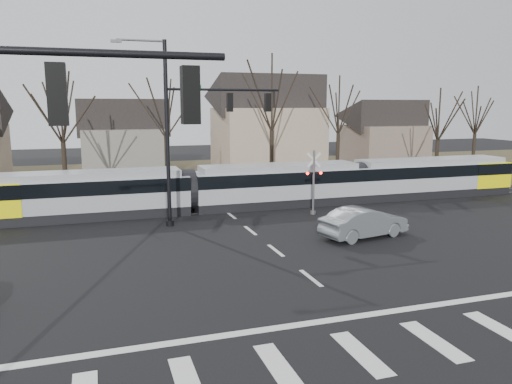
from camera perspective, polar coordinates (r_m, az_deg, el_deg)
name	(u,v)px	position (r m, az deg, el deg)	size (l,w,h in m)	color
ground	(334,296)	(18.40, 8.89, -11.68)	(140.00, 140.00, 0.00)	black
grass_verge	(182,177)	(48.34, -8.47, 1.74)	(140.00, 28.00, 0.01)	#38331E
crosswalk	(398,347)	(15.26, 15.97, -16.64)	(27.00, 2.60, 0.01)	silver
stop_line	(359,316)	(16.94, 11.72, -13.70)	(28.00, 0.35, 0.01)	silver
lane_dashes	(223,209)	(32.89, -3.78, -1.96)	(0.18, 30.00, 0.01)	silver
rail_pair	(224,209)	(32.69, -3.69, -1.99)	(90.00, 1.52, 0.06)	#59595E
tram	(277,183)	(33.71, 2.40, 1.00)	(37.36, 2.77, 2.83)	gray
sedan	(364,222)	(26.31, 12.25, -3.41)	(5.02, 2.62, 1.57)	slate
signal_pole_far	(196,124)	(28.27, -6.91, 7.71)	(9.28, 0.44, 10.20)	black
rail_crossing_signal	(314,184)	(31.20, 6.59, 0.86)	(1.08, 0.36, 4.00)	#59595B
tree_row	(216,126)	(42.42, -4.58, 7.48)	(59.20, 7.20, 10.00)	black
house_b	(124,134)	(51.37, -14.88, 6.44)	(8.64, 7.56, 7.65)	slate
house_c	(267,121)	(51.11, 1.28, 8.17)	(10.80, 8.64, 10.10)	gray
house_d	(384,130)	(59.54, 14.47, 6.88)	(8.64, 7.56, 7.65)	#6B5B4F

